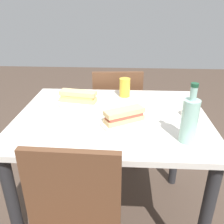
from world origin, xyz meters
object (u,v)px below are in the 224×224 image
Objects in this scene: chair_far at (117,112)px; plate_near at (124,123)px; baguette_sandwich_near at (124,115)px; beer_glass at (125,87)px; knife_near at (117,117)px; plate_far at (79,102)px; baguette_sandwich_far at (78,96)px; dining_table at (112,134)px; knife_far at (80,97)px; olive_bowl at (189,112)px; water_bottle at (189,120)px.

plate_near is at bearing -85.05° from chair_far.
chair_far is at bearing 94.95° from plate_near.
baguette_sandwich_near is 0.40m from beer_glass.
chair_far reaches higher than knife_near.
plate_far is 1.07× the size of baguette_sandwich_far.
dining_table is 4.56× the size of baguette_sandwich_far.
knife_near and knife_far have the same top height.
baguette_sandwich_near is 0.38m from baguette_sandwich_far.
knife_far is (-0.29, 0.31, -0.03)m from baguette_sandwich_near.
knife_near is 1.63× the size of olive_bowl.
baguette_sandwich_near is at bearing -47.46° from knife_far.
chair_far is 0.78m from baguette_sandwich_near.
baguette_sandwich_near is at bearing -89.85° from beer_glass.
baguette_sandwich_far is 0.66m from olive_bowl.
plate_near is 0.40m from beer_glass.
baguette_sandwich_far is at bearing 144.62° from water_bottle.
baguette_sandwich_near is 1.22× the size of knife_far.
beer_glass is (0.29, 0.09, 0.04)m from knife_far.
baguette_sandwich_near is 0.33m from water_bottle.
baguette_sandwich_far reaches higher than olive_bowl.
water_bottle is at bearing -27.95° from plate_near.
olive_bowl reaches higher than knife_near.
olive_bowl reaches higher than dining_table.
chair_far is 4.96× the size of knife_far.
baguette_sandwich_near is 0.06m from knife_near.
water_bottle is (0.57, -0.41, 0.06)m from baguette_sandwich_far.
dining_table is 4.91× the size of baguette_sandwich_near.
baguette_sandwich_far is (-0.25, 0.21, 0.03)m from knife_near.
beer_glass is (0.29, 0.15, 0.01)m from baguette_sandwich_far.
plate_near is (0.07, -0.10, 0.13)m from dining_table.
plate_far is at bearing -115.96° from chair_far.
water_bottle reaches higher than plate_near.
beer_glass reaches higher than baguette_sandwich_near.
baguette_sandwich_far reaches higher than knife_far.
baguette_sandwich_near is at bearing 152.05° from water_bottle.
baguette_sandwich_far reaches higher than knife_near.
beer_glass is at bearing 27.09° from baguette_sandwich_far.
knife_far is 0.64× the size of water_bottle.
olive_bowl is (0.43, 0.03, 0.14)m from dining_table.
water_bottle reaches higher than plate_far.
knife_far is (-0.00, 0.06, 0.01)m from plate_far.
baguette_sandwich_near is 1.77× the size of beer_glass.
dining_table is 0.21m from baguette_sandwich_near.
beer_glass is (-0.29, 0.55, -0.05)m from water_bottle.
beer_glass reaches higher than knife_near.
plate_near is at bearing -41.69° from baguette_sandwich_far.
olive_bowl is at bearing -10.89° from plate_far.
chair_far is at bearing 100.95° from beer_glass.
olive_bowl reaches higher than plate_near.
beer_glass reaches higher than baguette_sandwich_far.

